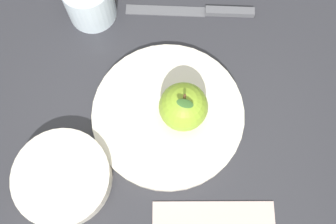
{
  "coord_description": "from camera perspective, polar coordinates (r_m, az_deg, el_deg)",
  "views": [
    {
      "loc": [
        0.2,
        -0.03,
        0.54
      ],
      "look_at": [
        0.03,
        -0.02,
        0.02
      ],
      "focal_mm": 40.39,
      "sensor_mm": 36.0,
      "label": 1
    }
  ],
  "objects": [
    {
      "name": "apple",
      "position": [
        0.52,
        1.91,
        0.77
      ],
      "size": [
        0.07,
        0.07,
        0.08
      ],
      "color": "#8CB22D",
      "rests_on": "dinner_plate"
    },
    {
      "name": "knife",
      "position": [
        0.65,
        5.14,
        14.92
      ],
      "size": [
        0.03,
        0.21,
        0.01
      ],
      "color": "#59595E",
      "rests_on": "ground_plane"
    },
    {
      "name": "dinner_plate",
      "position": [
        0.56,
        -0.0,
        -0.34
      ],
      "size": [
        0.23,
        0.23,
        0.02
      ],
      "color": "silver",
      "rests_on": "ground_plane"
    },
    {
      "name": "side_bowl",
      "position": [
        0.55,
        -15.71,
        -9.47
      ],
      "size": [
        0.14,
        0.14,
        0.03
      ],
      "color": "silver",
      "rests_on": "ground_plane"
    },
    {
      "name": "ground_plane",
      "position": [
        0.58,
        1.98,
        2.27
      ],
      "size": [
        2.4,
        2.4,
        0.0
      ],
      "primitive_type": "plane",
      "color": "#2D2D33"
    }
  ]
}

